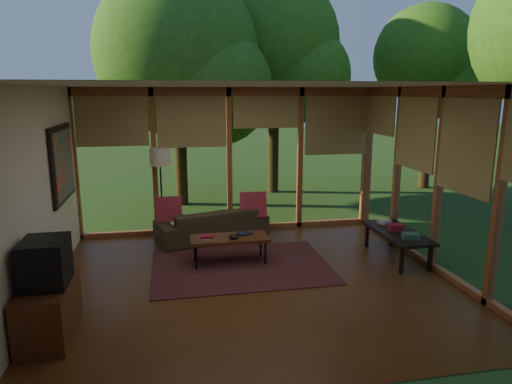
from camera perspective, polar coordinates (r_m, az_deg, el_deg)
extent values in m
plane|color=#5B3318|center=(6.56, -0.20, -11.09)|extent=(5.50, 5.50, 0.00)
plane|color=white|center=(6.01, -0.22, 13.21)|extent=(5.50, 5.50, 0.00)
cube|color=silver|center=(6.26, -25.79, -0.52)|extent=(0.04, 5.00, 2.70)
cube|color=silver|center=(3.81, 6.90, -7.14)|extent=(5.50, 0.04, 2.70)
cube|color=#A05731|center=(8.58, -3.34, 3.91)|extent=(5.50, 0.12, 2.70)
cube|color=#A05731|center=(7.18, 21.91, 1.35)|extent=(0.12, 5.00, 2.70)
plane|color=#29481B|center=(16.84, 22.02, 2.55)|extent=(40.00, 40.00, 0.00)
cylinder|color=#372814|center=(10.78, -9.59, 10.16)|extent=(0.28, 0.28, 4.44)
sphere|color=#225012|center=(10.81, -9.83, 16.70)|extent=(3.70, 3.70, 3.70)
cylinder|color=#372814|center=(12.04, 2.15, 11.68)|extent=(0.28, 0.28, 4.92)
sphere|color=#225012|center=(12.10, 2.20, 18.17)|extent=(3.32, 3.32, 3.32)
cylinder|color=#372814|center=(13.24, 19.99, 10.16)|extent=(0.28, 0.28, 4.52)
sphere|color=#225012|center=(13.27, 20.41, 15.58)|extent=(2.69, 2.69, 2.69)
cube|color=maroon|center=(7.06, -1.87, -9.28)|extent=(2.67, 1.89, 0.01)
imported|color=#3E351F|center=(8.28, -5.53, -3.99)|extent=(2.09, 1.27, 0.57)
cube|color=maroon|center=(8.11, -10.82, -2.19)|extent=(0.44, 0.24, 0.46)
cube|color=maroon|center=(8.24, -0.34, -1.65)|extent=(0.46, 0.25, 0.48)
cube|color=#B7B2A6|center=(7.00, -6.14, -5.79)|extent=(0.19, 0.15, 0.03)
cube|color=maroon|center=(6.99, -6.15, -5.54)|extent=(0.20, 0.16, 0.03)
cube|color=#161C33|center=(7.19, -1.45, -5.20)|extent=(0.25, 0.22, 0.03)
ellipsoid|color=black|center=(6.99, -2.83, -5.57)|extent=(0.16, 0.16, 0.07)
cube|color=#5B2E19|center=(5.59, -24.51, -13.29)|extent=(0.50, 1.00, 0.60)
cube|color=black|center=(5.37, -24.83, -7.98)|extent=(0.45, 0.55, 0.50)
cube|color=#335A50|center=(7.25, 18.76, -5.25)|extent=(0.28, 0.24, 0.09)
cube|color=maroon|center=(7.62, 17.10, -4.23)|extent=(0.24, 0.19, 0.10)
cube|color=#B7B2A6|center=(7.97, 15.76, -3.59)|extent=(0.25, 0.21, 0.06)
cylinder|color=black|center=(8.53, -11.49, -5.59)|extent=(0.26, 0.26, 0.03)
cylinder|color=black|center=(8.33, -11.72, -0.51)|extent=(0.03, 0.03, 1.52)
cylinder|color=beige|center=(8.20, -11.94, 4.33)|extent=(0.36, 0.36, 0.30)
cube|color=#5B2E19|center=(7.09, -3.34, -5.81)|extent=(1.20, 0.50, 0.05)
cylinder|color=black|center=(6.95, -7.49, -8.16)|extent=(0.03, 0.03, 0.38)
cylinder|color=black|center=(7.08, 1.17, -7.65)|extent=(0.03, 0.03, 0.38)
cylinder|color=black|center=(7.28, -7.68, -7.17)|extent=(0.03, 0.03, 0.38)
cylinder|color=black|center=(7.41, 0.59, -6.71)|extent=(0.03, 0.03, 0.38)
cube|color=black|center=(7.60, 17.24, -4.87)|extent=(0.60, 1.40, 0.05)
cube|color=black|center=(7.07, 17.75, -8.18)|extent=(0.05, 0.05, 0.40)
cube|color=black|center=(7.30, 20.95, -7.78)|extent=(0.05, 0.05, 0.40)
cube|color=black|center=(8.08, 13.70, -5.34)|extent=(0.05, 0.05, 0.40)
cube|color=black|center=(8.28, 16.61, -5.08)|extent=(0.05, 0.05, 0.40)
cube|color=black|center=(7.56, -23.10, 3.31)|extent=(0.05, 1.35, 1.15)
cube|color=#1A7075|center=(7.55, -22.87, 3.32)|extent=(0.02, 1.20, 1.00)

